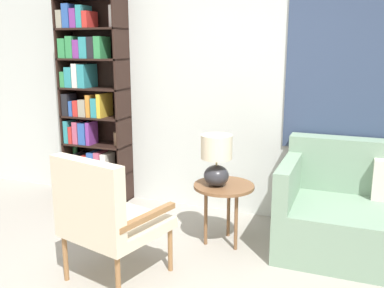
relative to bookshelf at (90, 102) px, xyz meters
The scene contains 5 objects.
wall_back 1.59m from the bookshelf, ahead, with size 6.40×0.08×2.70m.
bookshelf is the anchor object (origin of this frame).
armchair 1.91m from the bookshelf, 53.33° to the right, with size 0.74×0.75×0.94m.
side_table 1.87m from the bookshelf, 18.52° to the right, with size 0.51×0.51×0.53m.
table_lamp 1.77m from the bookshelf, 20.57° to the right, with size 0.26×0.26×0.43m.
Camera 1 is at (1.19, -2.00, 1.66)m, focal length 40.00 mm.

